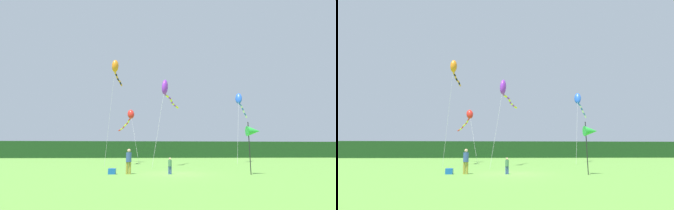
# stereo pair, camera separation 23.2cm
# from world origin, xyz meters

# --- Properties ---
(ground_plane) EXTENTS (120.00, 120.00, 0.00)m
(ground_plane) POSITION_xyz_m (0.00, 0.00, 0.00)
(ground_plane) COLOR #5B9338
(distant_treeline) EXTENTS (108.00, 3.49, 3.97)m
(distant_treeline) POSITION_xyz_m (0.00, 45.00, 1.99)
(distant_treeline) COLOR #193D19
(distant_treeline) RESTS_ON ground
(person_adult) EXTENTS (0.37, 0.37, 1.69)m
(person_adult) POSITION_xyz_m (-3.09, -0.11, 0.94)
(person_adult) COLOR olive
(person_adult) RESTS_ON ground
(person_child) EXTENTS (0.24, 0.24, 1.10)m
(person_child) POSITION_xyz_m (-0.27, -0.34, 0.61)
(person_child) COLOR #334C8C
(person_child) RESTS_ON ground
(cooler_box) EXTENTS (0.48, 0.41, 0.38)m
(cooler_box) POSITION_xyz_m (-4.19, -0.04, 0.19)
(cooler_box) COLOR #1959B2
(cooler_box) RESTS_ON ground
(banner_flag_pole) EXTENTS (0.90, 0.70, 3.53)m
(banner_flag_pole) POSITION_xyz_m (5.44, -0.94, 2.86)
(banner_flag_pole) COLOR black
(banner_flag_pole) RESTS_ON ground
(kite_blue) EXTENTS (5.21, 9.29, 10.07)m
(kite_blue) POSITION_xyz_m (11.34, 17.48, 8.88)
(kite_blue) COLOR #B2B2B2
(kite_blue) RESTS_ON ground
(kite_orange) EXTENTS (0.92, 5.95, 12.17)m
(kite_orange) POSITION_xyz_m (-5.91, 10.61, 11.22)
(kite_orange) COLOR #B2B2B2
(kite_orange) RESTS_ON ground
(kite_purple) EXTENTS (3.27, 7.31, 9.42)m
(kite_purple) POSITION_xyz_m (-0.05, 8.94, 8.27)
(kite_purple) COLOR #B2B2B2
(kite_purple) RESTS_ON ground
(kite_red) EXTENTS (4.03, 10.14, 7.69)m
(kite_red) POSITION_xyz_m (-4.81, 18.74, 6.64)
(kite_red) COLOR #B2B2B2
(kite_red) RESTS_ON ground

